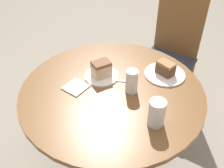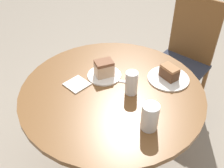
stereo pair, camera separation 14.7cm
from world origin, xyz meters
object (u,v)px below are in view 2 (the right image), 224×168
(chair, at_px, (183,57))
(cake_slice_near, at_px, (104,68))
(glass_water, at_px, (131,84))
(plate_far, at_px, (168,78))
(glass_lemonade, at_px, (150,118))
(cake_slice_far, at_px, (169,72))
(plate_near, at_px, (104,75))

(chair, relative_size, cake_slice_near, 7.67)
(glass_water, bearing_deg, plate_far, 75.75)
(plate_far, bearing_deg, chair, 114.75)
(glass_lemonade, bearing_deg, cake_slice_far, 115.09)
(chair, bearing_deg, cake_slice_far, -73.01)
(chair, bearing_deg, glass_lemonade, -72.88)
(glass_lemonade, bearing_deg, chair, 114.88)
(chair, xyz_separation_m, plate_far, (0.28, -0.61, 0.26))
(plate_near, bearing_deg, glass_water, 2.92)
(cake_slice_far, relative_size, glass_water, 0.82)
(glass_lemonade, distance_m, glass_water, 0.27)
(plate_near, height_order, glass_water, glass_water)
(cake_slice_far, relative_size, glass_lemonade, 0.79)
(plate_near, relative_size, cake_slice_far, 1.82)
(cake_slice_near, distance_m, glass_water, 0.22)
(chair, bearing_deg, plate_far, -73.01)
(chair, relative_size, plate_far, 3.93)
(plate_near, distance_m, glass_water, 0.22)
(chair, bearing_deg, glass_water, -83.60)
(cake_slice_near, bearing_deg, glass_lemonade, -13.47)
(plate_near, height_order, cake_slice_far, cake_slice_far)
(plate_far, bearing_deg, plate_near, -136.69)
(plate_far, relative_size, cake_slice_far, 2.19)
(cake_slice_near, height_order, cake_slice_far, cake_slice_near)
(plate_far, bearing_deg, glass_water, -104.25)
(glass_water, bearing_deg, cake_slice_near, -177.08)
(chair, distance_m, glass_water, 0.95)
(plate_near, xyz_separation_m, glass_lemonade, (0.46, -0.11, 0.06))
(plate_near, xyz_separation_m, cake_slice_far, (0.28, 0.26, 0.04))
(chair, height_order, cake_slice_near, chair)
(plate_far, height_order, glass_water, glass_water)
(cake_slice_near, distance_m, cake_slice_far, 0.39)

